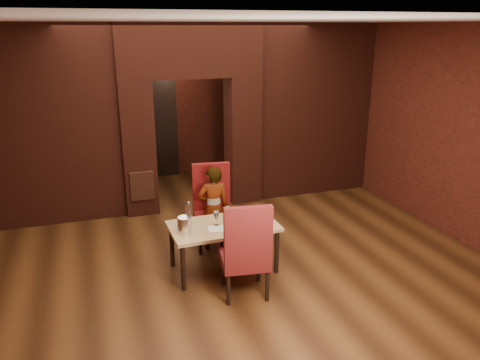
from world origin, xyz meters
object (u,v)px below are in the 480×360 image
object	(u,v)px
person_seated	(214,208)
wine_bucket	(184,225)
chair_near	(244,247)
wine_glass_c	(235,219)
wine_glass_b	(228,214)
potted_plant	(249,220)
wine_glass_a	(216,219)
water_bottle	(189,213)
chair_far	(214,208)
dining_table	(224,247)

from	to	relation	value
person_seated	wine_bucket	size ratio (longest dim) A/B	6.01
chair_near	wine_bucket	size ratio (longest dim) A/B	5.83
person_seated	wine_glass_c	xyz separation A→B (m)	(0.07, -0.80, 0.14)
wine_glass_b	potted_plant	bearing A→B (deg)	54.40
wine_glass_b	wine_glass_c	distance (m)	0.25
chair_near	wine_glass_a	world-z (taller)	chair_near
wine_glass_c	water_bottle	xyz separation A→B (m)	(-0.55, 0.28, 0.04)
chair_far	chair_near	size ratio (longest dim) A/B	1.00
person_seated	water_bottle	size ratio (longest dim) A/B	3.97
wine_glass_b	wine_glass_c	world-z (taller)	wine_glass_c
person_seated	wine_glass_b	world-z (taller)	person_seated
dining_table	wine_glass_a	bearing A→B (deg)	178.13
dining_table	wine_glass_b	size ratio (longest dim) A/B	7.32
person_seated	wine_glass_b	bearing A→B (deg)	98.53
wine_glass_c	water_bottle	bearing A→B (deg)	153.17
dining_table	person_seated	world-z (taller)	person_seated
wine_bucket	water_bottle	distance (m)	0.26
dining_table	potted_plant	world-z (taller)	dining_table
chair_near	potted_plant	distance (m)	1.78
person_seated	wine_glass_a	bearing A→B (deg)	81.55
dining_table	person_seated	size ratio (longest dim) A/B	1.11
chair_far	water_bottle	bearing A→B (deg)	-123.50
chair_far	wine_glass_c	bearing A→B (deg)	-79.28
chair_far	potted_plant	xyz separation A→B (m)	(0.64, 0.26, -0.38)
chair_far	dining_table	bearing A→B (deg)	-88.24
wine_glass_b	water_bottle	xyz separation A→B (m)	(-0.52, 0.03, 0.06)
wine_glass_a	person_seated	bearing A→B (deg)	77.51
chair_near	wine_glass_b	world-z (taller)	chair_near
chair_near	water_bottle	xyz separation A→B (m)	(-0.50, 0.79, 0.20)
wine_glass_c	potted_plant	size ratio (longest dim) A/B	0.51
wine_bucket	wine_glass_a	bearing A→B (deg)	10.69
potted_plant	person_seated	bearing A→B (deg)	-154.93
wine_glass_c	potted_plant	world-z (taller)	wine_glass_c
wine_glass_a	wine_bucket	world-z (taller)	wine_bucket
wine_glass_b	wine_bucket	world-z (taller)	wine_bucket
chair_far	chair_near	distance (m)	1.36
wine_glass_b	wine_bucket	bearing A→B (deg)	-162.19
person_seated	potted_plant	distance (m)	0.83
person_seated	wine_bucket	bearing A→B (deg)	56.06
wine_glass_b	water_bottle	distance (m)	0.53
person_seated	wine_glass_b	distance (m)	0.57
potted_plant	chair_near	bearing A→B (deg)	-111.60
chair_far	wine_glass_c	distance (m)	0.87
wine_glass_a	wine_bucket	distance (m)	0.45
wine_glass_a	wine_bucket	bearing A→B (deg)	-169.31
water_bottle	dining_table	bearing A→B (deg)	-19.43
chair_near	wine_glass_b	bearing A→B (deg)	-83.52
wine_glass_c	wine_bucket	distance (m)	0.66
wine_glass_b	dining_table	bearing A→B (deg)	-128.67
chair_far	chair_near	world-z (taller)	chair_near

